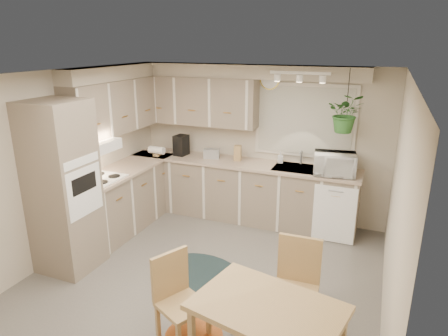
% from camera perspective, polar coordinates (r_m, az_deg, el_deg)
% --- Properties ---
extents(floor, '(4.20, 4.20, 0.00)m').
position_cam_1_polar(floor, '(5.01, -2.79, -15.34)').
color(floor, '#6A665D').
rests_on(floor, ground).
extents(ceiling, '(4.20, 4.20, 0.00)m').
position_cam_1_polar(ceiling, '(4.21, -3.29, 13.19)').
color(ceiling, white).
rests_on(ceiling, wall_back).
extents(wall_back, '(4.00, 0.04, 2.40)m').
position_cam_1_polar(wall_back, '(6.35, 5.03, 3.69)').
color(wall_back, beige).
rests_on(wall_back, floor).
extents(wall_front, '(4.00, 0.04, 2.40)m').
position_cam_1_polar(wall_front, '(2.90, -21.49, -15.40)').
color(wall_front, beige).
rests_on(wall_front, floor).
extents(wall_left, '(0.04, 4.20, 2.40)m').
position_cam_1_polar(wall_left, '(5.58, -21.96, 0.48)').
color(wall_left, beige).
rests_on(wall_left, floor).
extents(wall_right, '(0.04, 4.20, 2.40)m').
position_cam_1_polar(wall_right, '(4.10, 23.38, -5.74)').
color(wall_right, beige).
rests_on(wall_right, floor).
extents(base_cab_left, '(0.60, 1.85, 0.90)m').
position_cam_1_polar(base_cab_left, '(6.26, -13.71, -4.18)').
color(base_cab_left, gray).
rests_on(base_cab_left, floor).
extents(base_cab_back, '(3.60, 0.60, 0.90)m').
position_cam_1_polar(base_cab_back, '(6.36, 2.32, -3.31)').
color(base_cab_back, gray).
rests_on(base_cab_back, floor).
extents(counter_left, '(0.64, 1.89, 0.04)m').
position_cam_1_polar(counter_left, '(6.10, -13.95, -0.09)').
color(counter_left, tan).
rests_on(counter_left, base_cab_left).
extents(counter_back, '(3.64, 0.64, 0.04)m').
position_cam_1_polar(counter_back, '(6.20, 2.34, 0.71)').
color(counter_back, tan).
rests_on(counter_back, base_cab_back).
extents(oven_stack, '(0.65, 0.65, 2.10)m').
position_cam_1_polar(oven_stack, '(5.16, -21.99, -2.65)').
color(oven_stack, gray).
rests_on(oven_stack, floor).
extents(wall_oven_face, '(0.02, 0.56, 0.58)m').
position_cam_1_polar(wall_oven_face, '(4.95, -19.30, -3.19)').
color(wall_oven_face, white).
rests_on(wall_oven_face, oven_stack).
extents(upper_cab_left, '(0.35, 2.00, 0.75)m').
position_cam_1_polar(upper_cab_left, '(6.08, -14.94, 8.55)').
color(upper_cab_left, gray).
rests_on(upper_cab_left, wall_left).
extents(upper_cab_back, '(2.00, 0.35, 0.75)m').
position_cam_1_polar(upper_cab_back, '(6.43, -3.95, 9.56)').
color(upper_cab_back, gray).
rests_on(upper_cab_back, wall_back).
extents(soffit_left, '(0.30, 2.00, 0.20)m').
position_cam_1_polar(soffit_left, '(6.04, -15.49, 13.00)').
color(soffit_left, beige).
rests_on(soffit_left, wall_left).
extents(soffit_back, '(3.60, 0.30, 0.20)m').
position_cam_1_polar(soffit_back, '(6.10, 3.03, 13.63)').
color(soffit_back, beige).
rests_on(soffit_back, wall_back).
extents(cooktop, '(0.52, 0.58, 0.02)m').
position_cam_1_polar(cooktop, '(5.66, -17.25, -1.50)').
color(cooktop, white).
rests_on(cooktop, counter_left).
extents(range_hood, '(0.40, 0.60, 0.14)m').
position_cam_1_polar(range_hood, '(5.55, -17.84, 2.97)').
color(range_hood, white).
rests_on(range_hood, upper_cab_left).
extents(window_blinds, '(1.40, 0.02, 1.00)m').
position_cam_1_polar(window_blinds, '(6.07, 11.40, 6.63)').
color(window_blinds, beige).
rests_on(window_blinds, wall_back).
extents(window_frame, '(1.50, 0.02, 1.10)m').
position_cam_1_polar(window_frame, '(6.08, 11.42, 6.64)').
color(window_frame, beige).
rests_on(window_frame, wall_back).
extents(sink, '(0.70, 0.48, 0.10)m').
position_cam_1_polar(sink, '(5.99, 10.50, -0.40)').
color(sink, '#A6A9AE').
rests_on(sink, counter_back).
extents(dishwasher_front, '(0.58, 0.02, 0.83)m').
position_cam_1_polar(dishwasher_front, '(5.79, 15.43, -6.45)').
color(dishwasher_front, white).
rests_on(dishwasher_front, base_cab_back).
extents(track_light_bar, '(0.80, 0.04, 0.04)m').
position_cam_1_polar(track_light_bar, '(5.47, 10.78, 13.21)').
color(track_light_bar, white).
rests_on(track_light_bar, ceiling).
extents(wall_clock, '(0.30, 0.03, 0.30)m').
position_cam_1_polar(wall_clock, '(6.12, 6.57, 12.43)').
color(wall_clock, '#DDC14E').
rests_on(wall_clock, wall_back).
extents(chair_left, '(0.55, 0.55, 0.88)m').
position_cam_1_polar(chair_left, '(3.87, -5.96, -18.63)').
color(chair_left, tan).
rests_on(chair_left, floor).
extents(chair_back, '(0.45, 0.45, 0.94)m').
position_cam_1_polar(chair_back, '(4.01, 10.00, -16.88)').
color(chair_back, tan).
rests_on(chair_back, floor).
extents(braided_rug, '(1.34, 1.14, 0.01)m').
position_cam_1_polar(braided_rug, '(5.07, -3.30, -14.80)').
color(braided_rug, black).
rests_on(braided_rug, floor).
extents(microwave, '(0.61, 0.40, 0.38)m').
position_cam_1_polar(microwave, '(5.75, 15.53, 0.90)').
color(microwave, white).
rests_on(microwave, counter_back).
extents(soap_bottle, '(0.11, 0.19, 0.08)m').
position_cam_1_polar(soap_bottle, '(6.17, 8.06, 1.05)').
color(soap_bottle, white).
rests_on(soap_bottle, counter_back).
extents(hanging_plant, '(0.51, 0.56, 0.41)m').
position_cam_1_polar(hanging_plant, '(5.60, 17.00, 6.90)').
color(hanging_plant, '#2F6829').
rests_on(hanging_plant, ceiling).
extents(coffee_maker, '(0.21, 0.24, 0.33)m').
position_cam_1_polar(coffee_maker, '(6.57, -6.13, 3.26)').
color(coffee_maker, black).
rests_on(coffee_maker, counter_back).
extents(toaster, '(0.28, 0.20, 0.15)m').
position_cam_1_polar(toaster, '(6.38, -1.76, 2.10)').
color(toaster, '#A6A9AE').
rests_on(toaster, counter_back).
extents(knife_block, '(0.13, 0.13, 0.24)m').
position_cam_1_polar(knife_block, '(6.24, 1.96, 2.16)').
color(knife_block, tan).
rests_on(knife_block, counter_back).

